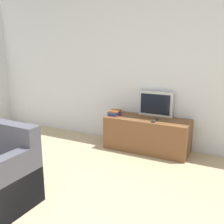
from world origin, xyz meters
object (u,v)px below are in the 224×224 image
television (156,104)px  remote_on_stand (154,120)px  tv_stand (147,134)px  book_stack (115,113)px

television → remote_on_stand: bearing=-74.6°
tv_stand → remote_on_stand: 0.34m
tv_stand → television: (0.06, 0.22, 0.48)m
tv_stand → book_stack: (-0.57, -0.05, 0.31)m
tv_stand → television: bearing=75.2°
television → book_stack: (-0.63, -0.26, -0.16)m
television → book_stack: bearing=-157.3°
tv_stand → television: size_ratio=2.36×
remote_on_stand → television: bearing=105.4°
tv_stand → remote_on_stand: (0.15, -0.11, 0.28)m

